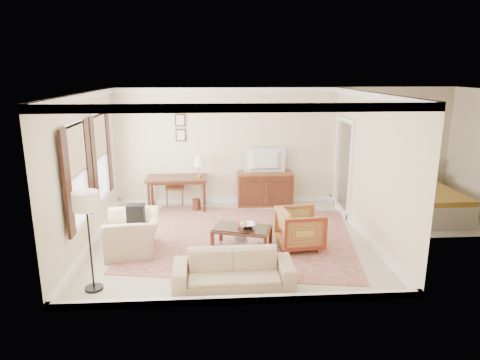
{
  "coord_description": "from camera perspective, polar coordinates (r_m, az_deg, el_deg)",
  "views": [
    {
      "loc": [
        -0.36,
        -8.04,
        3.31
      ],
      "look_at": [
        0.2,
        0.3,
        1.15
      ],
      "focal_mm": 32.0,
      "sensor_mm": 36.0,
      "label": 1
    }
  ],
  "objects": [
    {
      "name": "coffee_table",
      "position": [
        8.1,
        0.28,
        -7.01
      ],
      "size": [
        1.2,
        0.91,
        0.45
      ],
      "rotation": [
        0.0,
        0.0,
        -0.31
      ],
      "color": "#532617",
      "rests_on": "room_shell"
    },
    {
      "name": "backpack",
      "position": [
        8.17,
        -13.73,
        -4.32
      ],
      "size": [
        0.22,
        0.32,
        0.4
      ],
      "primitive_type": "cube",
      "rotation": [
        0.0,
        0.0,
        -1.57
      ],
      "color": "black",
      "rests_on": "club_armchair"
    },
    {
      "name": "fruit_bowl",
      "position": [
        8.04,
        0.97,
        -5.95
      ],
      "size": [
        0.42,
        0.42,
        0.1
      ],
      "primitive_type": "imported",
      "color": "silver",
      "rests_on": "coffee_table"
    },
    {
      "name": "sideboard",
      "position": [
        10.72,
        3.32,
        -1.16
      ],
      "size": [
        1.37,
        0.53,
        0.84
      ],
      "primitive_type": "cube",
      "color": "brown",
      "rests_on": "room_shell"
    },
    {
      "name": "window_front",
      "position": [
        7.9,
        -20.97,
        0.65
      ],
      "size": [
        0.12,
        1.56,
        1.8
      ],
      "primitive_type": null,
      "color": "#CCB284",
      "rests_on": "room_shell"
    },
    {
      "name": "rug",
      "position": [
        8.77,
        0.38,
        -7.63
      ],
      "size": [
        4.88,
        4.37,
        0.01
      ],
      "primitive_type": "cube",
      "rotation": [
        0.0,
        0.0,
        -0.16
      ],
      "color": "maroon",
      "rests_on": "room_shell"
    },
    {
      "name": "room_shell",
      "position": [
        8.09,
        -1.29,
        8.54
      ],
      "size": [
        5.51,
        5.01,
        2.91
      ],
      "color": "beige",
      "rests_on": "ground"
    },
    {
      "name": "floor_lamp",
      "position": [
        6.72,
        -19.78,
        -3.6
      ],
      "size": [
        0.39,
        0.39,
        1.58
      ],
      "color": "black",
      "rests_on": "room_shell"
    },
    {
      "name": "framed_prints",
      "position": [
        10.62,
        -7.94,
        6.95
      ],
      "size": [
        0.25,
        0.04,
        0.68
      ],
      "primitive_type": null,
      "color": "#532617",
      "rests_on": "room_shell"
    },
    {
      "name": "sofa",
      "position": [
        6.79,
        -0.88,
        -11.18
      ],
      "size": [
        1.88,
        0.57,
        0.73
      ],
      "primitive_type": "imported",
      "rotation": [
        0.0,
        0.0,
        0.01
      ],
      "color": "tan",
      "rests_on": "room_shell"
    },
    {
      "name": "writing_desk",
      "position": [
        10.44,
        -8.41,
        -0.21
      ],
      "size": [
        1.46,
        0.73,
        0.8
      ],
      "color": "#532617",
      "rests_on": "room_shell"
    },
    {
      "name": "club_armchair",
      "position": [
        8.21,
        -14.12,
        -6.1
      ],
      "size": [
        0.84,
        1.19,
        0.97
      ],
      "primitive_type": "imported",
      "rotation": [
        0.0,
        0.0,
        -1.46
      ],
      "color": "tan",
      "rests_on": "room_shell"
    },
    {
      "name": "book_a",
      "position": [
        8.24,
        -0.7,
        -7.85
      ],
      "size": [
        0.28,
        0.09,
        0.38
      ],
      "primitive_type": "imported",
      "rotation": [
        0.0,
        0.0,
        0.21
      ],
      "color": "brown",
      "rests_on": "coffee_table"
    },
    {
      "name": "annex_bedroom",
      "position": [
        10.8,
        23.05,
        -2.66
      ],
      "size": [
        3.0,
        2.7,
        2.9
      ],
      "color": "beige",
      "rests_on": "ground"
    },
    {
      "name": "doorway",
      "position": [
        10.26,
        13.67,
        1.5
      ],
      "size": [
        0.1,
        1.12,
        2.25
      ],
      "primitive_type": null,
      "color": "white",
      "rests_on": "room_shell"
    },
    {
      "name": "desk_chair",
      "position": [
        10.83,
        -8.67,
        -0.58
      ],
      "size": [
        0.5,
        0.5,
        1.05
      ],
      "primitive_type": null,
      "rotation": [
        0.0,
        0.0,
        0.11
      ],
      "color": "brown",
      "rests_on": "room_shell"
    },
    {
      "name": "tv",
      "position": [
        10.5,
        3.4,
        3.56
      ],
      "size": [
        0.97,
        0.56,
        0.13
      ],
      "primitive_type": "imported",
      "rotation": [
        0.0,
        0.0,
        3.14
      ],
      "color": "black",
      "rests_on": "sideboard"
    },
    {
      "name": "book_b",
      "position": [
        7.99,
        1.99,
        -8.64
      ],
      "size": [
        0.22,
        0.21,
        0.38
      ],
      "primitive_type": "imported",
      "rotation": [
        0.0,
        0.0,
        -0.77
      ],
      "color": "brown",
      "rests_on": "coffee_table"
    },
    {
      "name": "desk_lamp",
      "position": [
        10.33,
        -5.43,
        1.77
      ],
      "size": [
        0.32,
        0.32,
        0.5
      ],
      "primitive_type": null,
      "color": "silver",
      "rests_on": "writing_desk"
    },
    {
      "name": "window_rear",
      "position": [
        9.4,
        -18.2,
        2.98
      ],
      "size": [
        0.12,
        1.56,
        1.8
      ],
      "primitive_type": null,
      "color": "#CCB284",
      "rests_on": "room_shell"
    },
    {
      "name": "striped_armchair",
      "position": [
        8.24,
        8.01,
        -6.2
      ],
      "size": [
        0.83,
        0.88,
        0.83
      ],
      "primitive_type": "imported",
      "rotation": [
        0.0,
        0.0,
        1.66
      ],
      "color": "maroon",
      "rests_on": "room_shell"
    }
  ]
}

